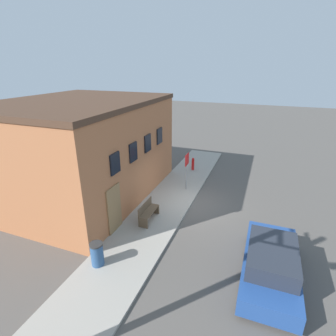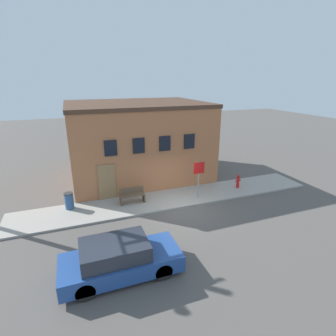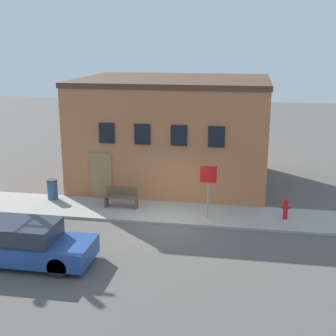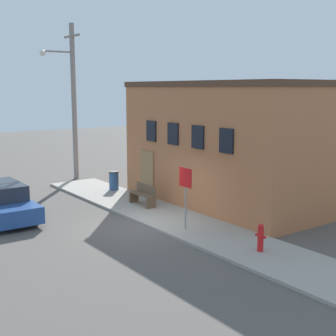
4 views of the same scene
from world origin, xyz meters
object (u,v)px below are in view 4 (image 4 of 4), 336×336
Objects in this scene: fire_hydrant at (261,237)px; trash_bin at (114,180)px; utility_pole at (72,98)px; stop_sign at (185,187)px; bench at (143,195)px; parked_car at (1,202)px.

trash_bin is (-10.24, 0.71, 0.02)m from fire_hydrant.
stop_sign is at bearing -5.39° from utility_pole.
trash_bin reaches higher than fire_hydrant.
trash_bin is 5.77m from utility_pole.
fire_hydrant is at bearing -3.99° from trash_bin.
stop_sign reaches higher than fire_hydrant.
stop_sign reaches higher than bench.
bench is 0.17× the size of utility_pole.
fire_hydrant is 0.10× the size of utility_pole.
fire_hydrant is 0.20× the size of parked_car.
bench is at bearing 169.45° from stop_sign.
trash_bin is at bearing 176.01° from fire_hydrant.
trash_bin is (-3.36, 0.48, 0.03)m from bench.
utility_pole is at bearing 174.61° from stop_sign.
fire_hydrant is at bearing 31.02° from parked_car.
parked_car is at bearing -139.51° from stop_sign.
utility_pole reaches higher than stop_sign.
stop_sign is 11.78m from utility_pole.
parked_car is (-1.72, -5.41, 0.13)m from bench.
trash_bin is 6.11m from parked_car.
utility_pole is at bearing 177.22° from bench.
stop_sign reaches higher than parked_car.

